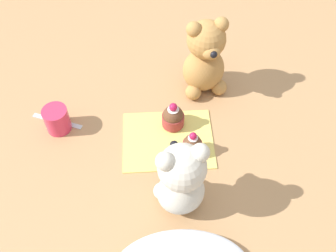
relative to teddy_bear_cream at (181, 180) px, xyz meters
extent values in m
plane|color=tan|center=(0.02, -0.16, -0.10)|extent=(4.00, 4.00, 0.00)
cube|color=#E0D166|center=(0.02, -0.16, -0.10)|extent=(0.21, 0.17, 0.01)
ellipsoid|color=beige|center=(0.00, 0.00, -0.04)|extent=(0.11, 0.11, 0.11)
sphere|color=beige|center=(0.00, 0.00, 0.05)|extent=(0.09, 0.09, 0.09)
ellipsoid|color=beige|center=(0.01, -0.03, 0.04)|extent=(0.05, 0.05, 0.04)
sphere|color=black|center=(0.01, -0.05, 0.05)|extent=(0.02, 0.02, 0.02)
sphere|color=beige|center=(-0.03, 0.00, 0.08)|extent=(0.04, 0.04, 0.04)
sphere|color=beige|center=(0.03, 0.01, 0.08)|extent=(0.04, 0.04, 0.04)
sphere|color=beige|center=(-0.02, -0.03, -0.08)|extent=(0.04, 0.04, 0.04)
sphere|color=beige|center=(0.04, -0.02, -0.08)|extent=(0.04, 0.04, 0.04)
ellipsoid|color=#B78447|center=(-0.08, -0.34, -0.04)|extent=(0.12, 0.11, 0.12)
sphere|color=#B78447|center=(-0.08, -0.34, 0.06)|extent=(0.09, 0.09, 0.09)
ellipsoid|color=#B78447|center=(-0.09, -0.30, 0.05)|extent=(0.05, 0.05, 0.04)
sphere|color=black|center=(-0.09, -0.28, 0.06)|extent=(0.02, 0.02, 0.02)
sphere|color=#B78447|center=(-0.05, -0.33, 0.10)|extent=(0.04, 0.04, 0.04)
sphere|color=#B78447|center=(-0.12, -0.34, 0.10)|extent=(0.04, 0.04, 0.04)
sphere|color=#B78447|center=(-0.06, -0.30, -0.08)|extent=(0.04, 0.04, 0.04)
sphere|color=#B78447|center=(-0.12, -0.31, -0.08)|extent=(0.04, 0.04, 0.04)
cylinder|color=#993333|center=(-0.04, -0.13, -0.08)|extent=(0.04, 0.04, 0.03)
sphere|color=brown|center=(-0.04, -0.13, -0.06)|extent=(0.04, 0.04, 0.04)
cylinder|color=white|center=(-0.04, -0.13, -0.04)|extent=(0.02, 0.02, 0.00)
sphere|color=#B71947|center=(-0.04, -0.13, -0.03)|extent=(0.02, 0.02, 0.02)
cylinder|color=#993333|center=(0.00, -0.21, -0.08)|extent=(0.05, 0.05, 0.03)
sphere|color=brown|center=(0.00, -0.21, -0.06)|extent=(0.05, 0.05, 0.05)
cylinder|color=white|center=(0.00, -0.21, -0.04)|extent=(0.03, 0.03, 0.00)
sphere|color=#B71947|center=(0.00, -0.21, -0.03)|extent=(0.02, 0.02, 0.02)
cylinder|color=#DB3356|center=(0.28, -0.22, -0.07)|extent=(0.06, 0.06, 0.06)
cube|color=silver|center=(0.29, -0.24, -0.10)|extent=(0.13, 0.06, 0.01)
camera|label=1|loc=(0.05, 0.38, 0.67)|focal=42.00mm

